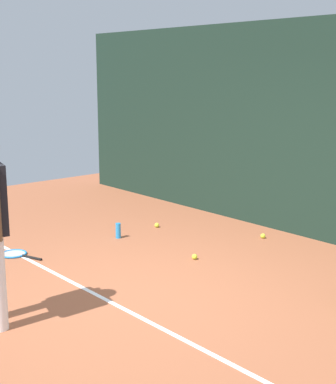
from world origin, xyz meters
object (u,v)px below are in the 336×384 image
object	(u,v)px
tennis_ball_near_player	(157,225)
water_bottle	(118,231)
tennis_racket	(15,254)
tennis_ball_mid_court	(263,236)
tennis_ball_by_fence	(195,257)

from	to	relation	value
tennis_ball_near_player	water_bottle	size ratio (longest dim) A/B	0.32
tennis_racket	tennis_ball_mid_court	xyz separation A→B (m)	(1.53, 2.84, 0.02)
tennis_ball_mid_court	tennis_ball_near_player	bearing A→B (deg)	-151.77
tennis_ball_by_fence	water_bottle	bearing A→B (deg)	-173.02
tennis_racket	tennis_ball_mid_court	world-z (taller)	tennis_ball_mid_court
tennis_racket	tennis_ball_near_player	size ratio (longest dim) A/B	9.64
tennis_ball_by_fence	water_bottle	distance (m)	1.33
tennis_racket	tennis_ball_by_fence	world-z (taller)	tennis_ball_by_fence
tennis_ball_mid_court	water_bottle	size ratio (longest dim) A/B	0.32
tennis_ball_near_player	tennis_racket	bearing A→B (deg)	-94.77
tennis_racket	tennis_ball_by_fence	bearing A→B (deg)	-154.52
tennis_ball_by_fence	tennis_ball_mid_court	xyz separation A→B (m)	(-0.03, 1.30, 0.00)
tennis_ball_by_fence	tennis_ball_mid_court	size ratio (longest dim) A/B	1.00
tennis_ball_near_player	tennis_ball_mid_court	bearing A→B (deg)	28.23
tennis_ball_near_player	tennis_ball_by_fence	xyz separation A→B (m)	(1.38, -0.57, 0.00)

